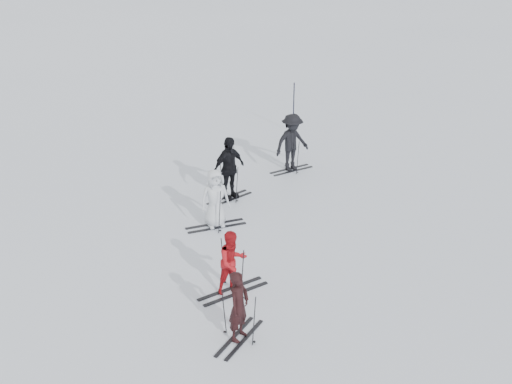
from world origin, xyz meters
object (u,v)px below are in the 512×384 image
(skier_uphill_far, at_px, (292,143))
(skier_uphill_left, at_px, (229,169))
(skier_near_dark, at_px, (239,307))
(skier_red, at_px, (233,263))
(piste_marker, at_px, (294,108))
(skier_grey, at_px, (215,199))

(skier_uphill_far, bearing_deg, skier_uphill_left, -163.03)
(skier_uphill_left, bearing_deg, skier_uphill_far, 6.17)
(skier_near_dark, distance_m, skier_red, 1.78)
(skier_uphill_far, relative_size, piste_marker, 0.98)
(skier_red, bearing_deg, skier_grey, 65.57)
(piste_marker, bearing_deg, skier_grey, -71.59)
(skier_red, bearing_deg, piste_marker, 45.63)
(skier_uphill_left, bearing_deg, skier_red, -129.62)
(piste_marker, bearing_deg, skier_near_dark, -61.78)
(skier_grey, xyz_separation_m, skier_uphill_left, (-0.84, 1.69, 0.14))
(skier_red, distance_m, skier_uphill_far, 7.69)
(skier_grey, bearing_deg, skier_red, -101.01)
(piste_marker, bearing_deg, skier_red, -63.86)
(skier_grey, bearing_deg, piste_marker, 51.32)
(skier_uphill_left, height_order, piste_marker, piste_marker)
(skier_uphill_far, distance_m, piste_marker, 4.04)
(skier_red, height_order, skier_uphill_far, skier_uphill_far)
(skier_uphill_far, bearing_deg, skier_near_dark, -131.38)
(skier_near_dark, bearing_deg, skier_grey, 36.83)
(skier_red, bearing_deg, skier_uphill_far, 42.49)
(skier_red, height_order, piste_marker, piste_marker)
(skier_grey, relative_size, skier_uphill_left, 0.85)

